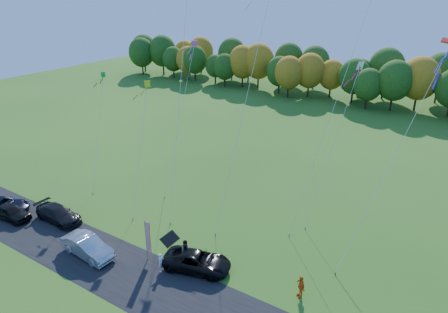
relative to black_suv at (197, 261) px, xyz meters
The scene contains 20 objects.
ground 1.95m from the black_suv, 159.41° to the left, with size 160.00×160.00×0.00m, color #2A5F19.
asphalt_strip 3.84m from the black_suv, 116.51° to the right, with size 90.00×6.00×0.01m, color black.
tree_line 55.66m from the black_suv, 91.73° to the left, with size 116.00×12.00×10.00m, color #1E4711, non-canonical shape.
black_suv is the anchor object (origin of this frame).
silver_sedan 9.42m from the black_suv, 158.60° to the right, with size 1.78×5.09×1.68m, color #B6B5BB.
dark_truck_a 15.50m from the black_suv, behind, with size 2.08×5.12×1.48m, color black.
dark_truck_b 19.94m from the black_suv, 169.66° to the right, with size 1.72×4.28×1.46m, color black.
dark_suv_west 21.80m from the black_suv, behind, with size 2.51×5.44×1.51m, color black.
person_tailgate_a 2.83m from the black_suv, 142.94° to the right, with size 0.58×0.38×1.60m, color white.
person_tailgate_b 1.46m from the black_suv, 164.13° to the left, with size 0.93×0.73×1.92m, color gray.
person_east 8.24m from the black_suv, 10.82° to the left, with size 1.04×0.43×1.77m, color orange.
feather_flag 4.46m from the black_suv, 163.57° to the right, with size 0.50×0.08×3.76m.
kite_delta_blue 17.92m from the black_suv, 131.01° to the left, with size 4.31×10.06×30.08m.
kite_parafoil_orange 21.36m from the black_suv, 67.90° to the left, with size 5.39×14.18×29.97m.
kite_delta_red 14.78m from the black_suv, 95.08° to the left, with size 2.50×9.27×24.14m.
kite_parafoil_rainbow 16.66m from the black_suv, 37.17° to the left, with size 5.64×7.65×17.76m.
kite_diamond_yellow 13.71m from the black_suv, 151.63° to the left, with size 3.98×7.59×12.27m.
kite_diamond_green 20.37m from the black_suv, 159.17° to the left, with size 3.61×6.53×12.27m.
kite_diamond_white 16.17m from the black_suv, 66.97° to the left, with size 1.95×7.87×14.83m.
kite_diamond_pink 16.61m from the black_suv, 132.29° to the left, with size 1.35×7.81×15.88m.
Camera 1 is at (17.29, -21.25, 20.81)m, focal length 32.00 mm.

